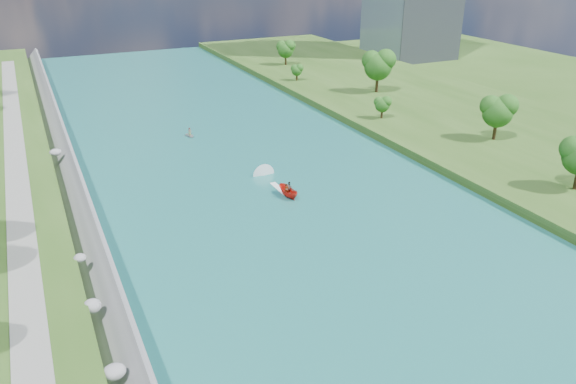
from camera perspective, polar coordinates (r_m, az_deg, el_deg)
ground at (r=68.75m, az=3.30°, el=-5.22°), size 260.00×260.00×0.00m
river_water at (r=84.97m, az=-3.11°, el=0.80°), size 55.00×240.00×0.10m
berm_east at (r=111.82m, az=21.14°, el=5.38°), size 44.00×240.00×1.50m
riprap_bank at (r=78.40m, az=-20.64°, el=-1.48°), size 4.28×236.00×4.29m
riverside_path at (r=78.50m, az=-25.66°, el=-0.94°), size 3.00×200.00×0.10m
trees_east at (r=105.97m, az=18.07°, el=8.09°), size 16.47×134.60×11.46m
motorboat at (r=81.64m, az=-0.45°, el=0.40°), size 3.60×18.93×2.14m
raft at (r=107.34m, az=-9.94°, el=5.77°), size 2.27×2.83×1.69m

